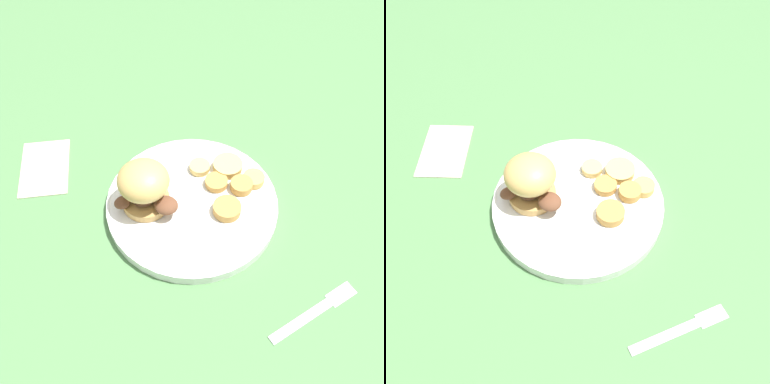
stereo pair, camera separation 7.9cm
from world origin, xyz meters
TOP-DOWN VIEW (x-y plane):
  - ground_plane at (0.00, 0.00)m, footprint 4.00×4.00m
  - dinner_plate at (0.00, 0.00)m, footprint 0.31×0.31m
  - sandwich at (-0.04, 0.07)m, footprint 0.09×0.11m
  - potato_round_0 at (0.07, 0.01)m, footprint 0.04×0.04m
  - potato_round_1 at (0.00, -0.07)m, footprint 0.05×0.05m
  - potato_round_2 at (0.08, -0.09)m, footprint 0.04×0.04m
  - potato_round_3 at (0.05, -0.03)m, footprint 0.04×0.04m
  - potato_round_4 at (0.06, -0.07)m, footprint 0.04×0.04m
  - potato_round_5 at (0.10, -0.04)m, footprint 0.06×0.06m
  - fork at (-0.12, -0.25)m, footprint 0.15×0.12m
  - napkin at (-0.02, 0.30)m, footprint 0.17×0.15m

SIDE VIEW (x-z plane):
  - ground_plane at x=0.00m, z-range 0.00..0.00m
  - fork at x=-0.12m, z-range 0.00..0.00m
  - napkin at x=-0.02m, z-range 0.00..0.01m
  - dinner_plate at x=0.00m, z-range 0.00..0.02m
  - potato_round_0 at x=0.07m, z-range 0.02..0.03m
  - potato_round_3 at x=0.05m, z-range 0.02..0.04m
  - potato_round_5 at x=0.10m, z-range 0.02..0.04m
  - potato_round_2 at x=0.08m, z-range 0.02..0.04m
  - potato_round_4 at x=0.06m, z-range 0.02..0.04m
  - potato_round_1 at x=0.00m, z-range 0.02..0.04m
  - sandwich at x=-0.04m, z-range 0.03..0.12m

